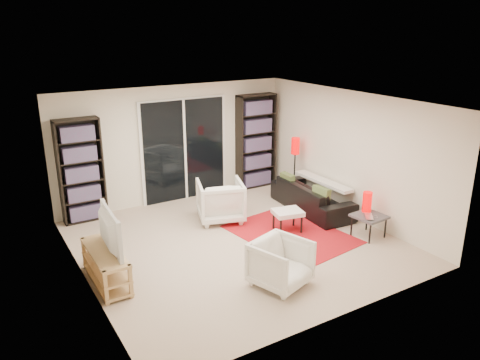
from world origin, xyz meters
The scene contains 20 objects.
floor centered at (0.00, 0.00, 0.00)m, with size 5.00×5.00×0.00m, color #BEA790.
wall_back centered at (0.00, 2.50, 1.20)m, with size 5.00×0.02×2.40m, color silver.
wall_front centered at (0.00, -2.50, 1.20)m, with size 5.00×0.02×2.40m, color silver.
wall_left centered at (-2.50, 0.00, 1.20)m, with size 0.02×5.00×2.40m, color silver.
wall_right centered at (2.50, 0.00, 1.20)m, with size 0.02×5.00×2.40m, color silver.
ceiling centered at (0.00, 0.00, 2.40)m, with size 5.00×5.00×0.02m, color white.
sliding_door centered at (0.20, 2.46, 1.05)m, with size 1.92×0.08×2.16m.
bookshelf_left centered at (-1.95, 2.33, 0.98)m, with size 0.80×0.30×1.95m.
bookshelf_right centered at (1.90, 2.33, 1.05)m, with size 0.90×0.30×2.10m.
tv_stand centered at (-2.26, -0.14, 0.26)m, with size 0.40×1.24×0.50m.
tv centered at (-2.24, -0.14, 0.80)m, with size 1.04×0.14×0.60m, color black.
rug centered at (0.99, -0.21, 0.01)m, with size 1.57×2.13×0.01m, color red.
sofa centered at (2.04, 0.50, 0.28)m, with size 1.94×0.76×0.57m, color black.
armchair_back centered at (0.25, 1.01, 0.39)m, with size 0.83×0.85×0.77m, color white.
armchair_front centered at (-0.16, -1.48, 0.34)m, with size 0.72×0.74×0.67m, color white.
ottoman centered at (1.03, -0.06, 0.34)m, with size 0.58×0.51×0.40m.
side_table centered at (2.10, -0.98, 0.36)m, with size 0.55×0.55×0.40m.
laptop centered at (2.06, -1.06, 0.41)m, with size 0.31×0.20×0.02m, color silver.
table_lamp centered at (2.19, -0.82, 0.58)m, with size 0.16×0.16×0.36m, color #E80102.
floor_lamp centered at (2.25, 1.35, 0.97)m, with size 0.19×0.19×1.29m.
Camera 1 is at (-3.69, -6.22, 3.54)m, focal length 35.00 mm.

